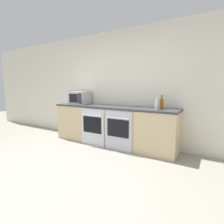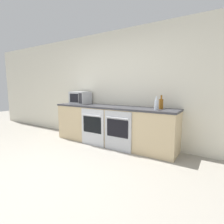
{
  "view_description": "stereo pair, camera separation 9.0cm",
  "coord_description": "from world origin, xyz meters",
  "px_view_note": "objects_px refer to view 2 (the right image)",
  "views": [
    {
      "loc": [
        2.02,
        -1.43,
        1.3
      ],
      "look_at": [
        0.0,
        1.91,
        0.75
      ],
      "focal_mm": 28.0,
      "sensor_mm": 36.0,
      "label": 1
    },
    {
      "loc": [
        2.1,
        -1.38,
        1.3
      ],
      "look_at": [
        0.0,
        1.91,
        0.75
      ],
      "focal_mm": 28.0,
      "sensor_mm": 36.0,
      "label": 2
    }
  ],
  "objects_px": {
    "oven_left": "(92,127)",
    "oven_right": "(118,131)",
    "bottle_amber": "(161,104)",
    "bottle_clear": "(156,105)",
    "microwave": "(80,98)"
  },
  "relations": [
    {
      "from": "microwave",
      "to": "bottle_clear",
      "type": "height_order",
      "value": "microwave"
    },
    {
      "from": "oven_left",
      "to": "oven_right",
      "type": "height_order",
      "value": "same"
    },
    {
      "from": "oven_left",
      "to": "oven_right",
      "type": "bearing_deg",
      "value": 0.0
    },
    {
      "from": "bottle_clear",
      "to": "oven_left",
      "type": "bearing_deg",
      "value": -171.58
    },
    {
      "from": "bottle_clear",
      "to": "microwave",
      "type": "bearing_deg",
      "value": 175.73
    },
    {
      "from": "oven_right",
      "to": "bottle_clear",
      "type": "distance_m",
      "value": 0.93
    },
    {
      "from": "oven_left",
      "to": "bottle_amber",
      "type": "xyz_separation_m",
      "value": [
        1.42,
        0.37,
        0.57
      ]
    },
    {
      "from": "microwave",
      "to": "bottle_amber",
      "type": "height_order",
      "value": "microwave"
    },
    {
      "from": "oven_left",
      "to": "microwave",
      "type": "xyz_separation_m",
      "value": [
        -0.67,
        0.36,
        0.62
      ]
    },
    {
      "from": "microwave",
      "to": "bottle_amber",
      "type": "xyz_separation_m",
      "value": [
        2.08,
        0.01,
        -0.05
      ]
    },
    {
      "from": "oven_right",
      "to": "bottle_amber",
      "type": "relative_size",
      "value": 3.01
    },
    {
      "from": "oven_right",
      "to": "bottle_amber",
      "type": "height_order",
      "value": "bottle_amber"
    },
    {
      "from": "oven_left",
      "to": "oven_right",
      "type": "xyz_separation_m",
      "value": [
        0.65,
        0.0,
        0.0
      ]
    },
    {
      "from": "oven_left",
      "to": "oven_right",
      "type": "distance_m",
      "value": 0.65
    },
    {
      "from": "bottle_clear",
      "to": "bottle_amber",
      "type": "bearing_deg",
      "value": 75.54
    }
  ]
}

